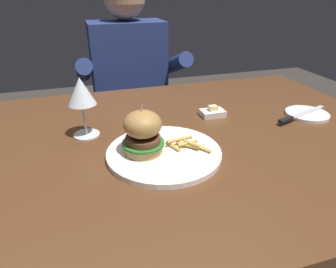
% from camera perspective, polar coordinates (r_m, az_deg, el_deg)
% --- Properties ---
extents(dining_table, '(1.50, 0.96, 0.74)m').
position_cam_1_polar(dining_table, '(0.89, -1.86, -5.42)').
color(dining_table, '#56331C').
rests_on(dining_table, ground).
extents(main_plate, '(0.30, 0.30, 0.01)m').
position_cam_1_polar(main_plate, '(0.77, -0.77, -3.60)').
color(main_plate, white).
rests_on(main_plate, dining_table).
extents(burger_sandwich, '(0.11, 0.11, 0.13)m').
position_cam_1_polar(burger_sandwich, '(0.74, -4.83, 0.34)').
color(burger_sandwich, tan).
rests_on(burger_sandwich, main_plate).
extents(fries_pile, '(0.10, 0.09, 0.02)m').
position_cam_1_polar(fries_pile, '(0.78, 3.51, -1.93)').
color(fries_pile, '#E0B251').
rests_on(fries_pile, main_plate).
extents(wine_glass, '(0.08, 0.08, 0.17)m').
position_cam_1_polar(wine_glass, '(0.86, -16.22, 7.44)').
color(wine_glass, silver).
rests_on(wine_glass, dining_table).
extents(bread_plate, '(0.14, 0.14, 0.01)m').
position_cam_1_polar(bread_plate, '(1.11, 24.96, 3.47)').
color(bread_plate, white).
rests_on(bread_plate, dining_table).
extents(table_knife, '(0.23, 0.09, 0.01)m').
position_cam_1_polar(table_knife, '(1.07, 23.58, 3.31)').
color(table_knife, silver).
rests_on(table_knife, bread_plate).
extents(butter_dish, '(0.08, 0.06, 0.04)m').
position_cam_1_polar(butter_dish, '(1.01, 8.46, 4.07)').
color(butter_dish, white).
rests_on(butter_dish, dining_table).
extents(diner_person, '(0.51, 0.36, 1.18)m').
position_cam_1_polar(diner_person, '(1.61, -7.10, 5.64)').
color(diner_person, '#282833').
rests_on(diner_person, ground).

